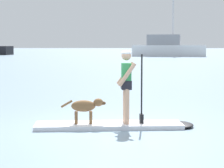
% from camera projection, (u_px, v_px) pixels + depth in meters
% --- Properties ---
extents(ground_plane, '(400.00, 400.00, 0.00)m').
position_uv_depth(ground_plane, '(109.00, 128.00, 9.84)').
color(ground_plane, gray).
extents(paddleboard, '(3.67, 1.27, 0.10)m').
position_uv_depth(paddleboard, '(119.00, 125.00, 9.85)').
color(paddleboard, silver).
rests_on(paddleboard, ground_plane).
extents(person_paddler, '(0.64, 0.52, 1.65)m').
position_uv_depth(person_paddler, '(127.00, 81.00, 9.77)').
color(person_paddler, tan).
rests_on(person_paddler, paddleboard).
extents(dog, '(1.01, 0.29, 0.57)m').
position_uv_depth(dog, '(86.00, 107.00, 9.76)').
color(dog, brown).
rests_on(dog, paddleboard).
extents(moored_boat_center, '(11.40, 4.06, 9.47)m').
position_uv_depth(moored_boat_center, '(168.00, 48.00, 66.74)').
color(moored_boat_center, white).
rests_on(moored_boat_center, ground_plane).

